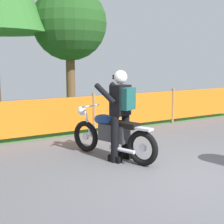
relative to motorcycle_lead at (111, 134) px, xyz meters
The scene contains 6 objects.
ground 1.72m from the motorcycle_lead, 64.45° to the right, with size 24.00×24.00×0.02m, color #5B5B60.
grass_verge 4.76m from the motorcycle_lead, 81.35° to the left, with size 24.00×5.14×0.01m, color #427A33.
barrier_fence 2.23m from the motorcycle_lead, 71.34° to the left, with size 10.74×0.08×1.05m.
tree_near_left 5.00m from the motorcycle_lead, 76.86° to the left, with size 2.28×2.28×4.14m.
motorcycle_lead is the anchor object (origin of this frame).
rider_lead 0.53m from the motorcycle_lead, 69.80° to the right, with size 0.67×0.77×1.69m.
Camera 1 is at (-3.73, -3.66, 1.85)m, focal length 51.28 mm.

